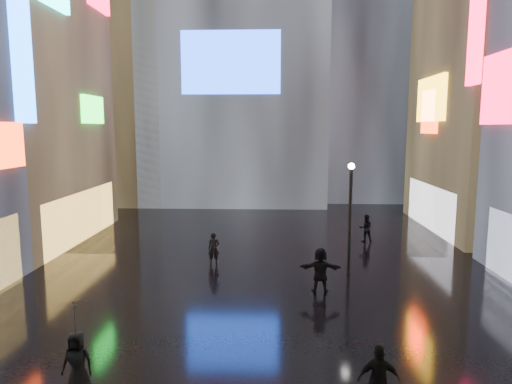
{
  "coord_description": "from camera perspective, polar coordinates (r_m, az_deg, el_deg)",
  "views": [
    {
      "loc": [
        0.49,
        -0.71,
        6.8
      ],
      "look_at": [
        0.0,
        12.0,
        5.0
      ],
      "focal_mm": 32.0,
      "sensor_mm": 36.0,
      "label": 1
    }
  ],
  "objects": [
    {
      "name": "ground",
      "position": [
        21.8,
        0.83,
        -10.12
      ],
      "size": [
        140.0,
        140.0,
        0.0
      ],
      "primitive_type": "plane",
      "color": "black",
      "rests_on": "ground"
    },
    {
      "name": "tower_flank_right",
      "position": [
        48.56,
        13.05,
        19.97
      ],
      "size": [
        12.0,
        12.0,
        34.0
      ],
      "primitive_type": "cube",
      "color": "black",
      "rests_on": "ground"
    },
    {
      "name": "tower_flank_left",
      "position": [
        45.52,
        -17.01,
        15.53
      ],
      "size": [
        10.0,
        10.0,
        26.0
      ],
      "primitive_type": "cube",
      "color": "black",
      "rests_on": "ground"
    },
    {
      "name": "lamp_far",
      "position": [
        21.61,
        11.68,
        -2.4
      ],
      "size": [
        0.3,
        0.3,
        5.2
      ],
      "color": "black",
      "rests_on": "ground"
    },
    {
      "name": "pedestrian_3",
      "position": [
        12.1,
        15.12,
        -21.69
      ],
      "size": [
        1.02,
        0.46,
        1.71
      ],
      "primitive_type": "imported",
      "rotation": [
        0.0,
        0.0,
        3.09
      ],
      "color": "black",
      "rests_on": "ground"
    },
    {
      "name": "pedestrian_4",
      "position": [
        13.36,
        -21.43,
        -19.18
      ],
      "size": [
        0.79,
        0.51,
        1.62
      ],
      "primitive_type": "imported",
      "rotation": [
        0.0,
        0.0,
        -0.0
      ],
      "color": "black",
      "rests_on": "ground"
    },
    {
      "name": "pedestrian_5",
      "position": [
        19.35,
        8.05,
        -9.64
      ],
      "size": [
        1.78,
        0.64,
        1.9
      ],
      "primitive_type": "imported",
      "rotation": [
        0.0,
        0.0,
        3.09
      ],
      "color": "black",
      "rests_on": "ground"
    },
    {
      "name": "pedestrian_6",
      "position": [
        23.06,
        -5.31,
        -7.08
      ],
      "size": [
        0.62,
        0.44,
        1.59
      ],
      "primitive_type": "imported",
      "rotation": [
        0.0,
        0.0,
        0.1
      ],
      "color": "black",
      "rests_on": "ground"
    },
    {
      "name": "pedestrian_7",
      "position": [
        28.2,
        13.57,
        -4.42
      ],
      "size": [
        0.81,
        0.63,
        1.64
      ],
      "primitive_type": "imported",
      "rotation": [
        0.0,
        0.0,
        3.16
      ],
      "color": "black",
      "rests_on": "ground"
    },
    {
      "name": "umbrella_2",
      "position": [
        12.85,
        -21.72,
        -14.26
      ],
      "size": [
        1.09,
        1.1,
        0.85
      ],
      "primitive_type": "imported",
      "rotation": [
        0.0,
        0.0,
        3.32
      ],
      "color": "black",
      "rests_on": "pedestrian_4"
    }
  ]
}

